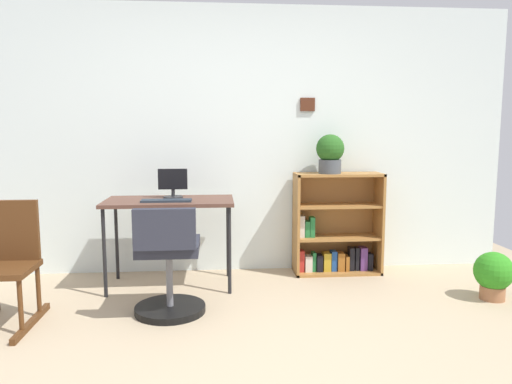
# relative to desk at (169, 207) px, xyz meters

# --- Properties ---
(ground_plane) EXTENTS (6.24, 6.24, 0.00)m
(ground_plane) POSITION_rel_desk_xyz_m (0.58, -1.65, -0.69)
(ground_plane) COLOR tan
(wall_back) EXTENTS (5.20, 0.12, 2.48)m
(wall_back) POSITION_rel_desk_xyz_m (0.58, 0.50, 0.55)
(wall_back) COLOR silver
(wall_back) RESTS_ON ground_plane
(desk) EXTENTS (1.08, 0.56, 0.75)m
(desk) POSITION_rel_desk_xyz_m (0.00, 0.00, 0.00)
(desk) COLOR brown
(desk) RESTS_ON ground_plane
(monitor) EXTENTS (0.25, 0.17, 0.25)m
(monitor) POSITION_rel_desk_xyz_m (0.02, 0.11, 0.19)
(monitor) COLOR #262628
(monitor) RESTS_ON desk
(keyboard) EXTENTS (0.41, 0.12, 0.02)m
(keyboard) POSITION_rel_desk_xyz_m (-0.01, -0.12, 0.07)
(keyboard) COLOR #242E37
(keyboard) RESTS_ON desk
(office_chair) EXTENTS (0.52, 0.55, 0.82)m
(office_chair) POSITION_rel_desk_xyz_m (0.05, -0.67, -0.33)
(office_chair) COLOR black
(office_chair) RESTS_ON ground_plane
(rocking_chair) EXTENTS (0.42, 0.64, 0.85)m
(rocking_chair) POSITION_rel_desk_xyz_m (-1.06, -0.71, -0.26)
(rocking_chair) COLOR #4E2C13
(rocking_chair) RESTS_ON ground_plane
(bookshelf_low) EXTENTS (0.81, 0.30, 0.94)m
(bookshelf_low) POSITION_rel_desk_xyz_m (1.51, 0.30, -0.28)
(bookshelf_low) COLOR #A06C35
(bookshelf_low) RESTS_ON ground_plane
(potted_plant_on_shelf) EXTENTS (0.26, 0.26, 0.36)m
(potted_plant_on_shelf) POSITION_rel_desk_xyz_m (1.44, 0.25, 0.44)
(potted_plant_on_shelf) COLOR #474C51
(potted_plant_on_shelf) RESTS_ON bookshelf_low
(potted_plant_floor) EXTENTS (0.30, 0.30, 0.38)m
(potted_plant_floor) POSITION_rel_desk_xyz_m (2.58, -0.55, -0.48)
(potted_plant_floor) COLOR #9E6642
(potted_plant_floor) RESTS_ON ground_plane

